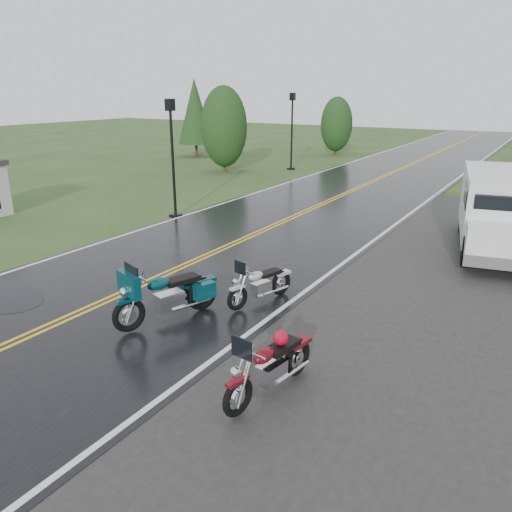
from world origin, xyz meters
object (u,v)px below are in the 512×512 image
at_px(motorcycle_red, 238,383).
at_px(van_white, 471,225).
at_px(lamp_post_far_left, 292,132).
at_px(motorcycle_teal, 128,302).
at_px(motorcycle_silver, 237,289).
at_px(lamp_post_near_left, 173,159).

bearing_deg(motorcycle_red, van_white, 87.98).
distance_m(motorcycle_red, lamp_post_far_left, 25.52).
xyz_separation_m(motorcycle_teal, lamp_post_far_left, (-7.64, 21.75, 1.63)).
height_order(motorcycle_red, van_white, van_white).
bearing_deg(van_white, motorcycle_red, -111.57).
bearing_deg(motorcycle_red, lamp_post_far_left, 124.30).
relative_size(motorcycle_teal, motorcycle_silver, 1.28).
height_order(motorcycle_teal, lamp_post_near_left, lamp_post_near_left).
bearing_deg(van_white, lamp_post_far_left, 122.07).
bearing_deg(lamp_post_near_left, motorcycle_red, -45.71).
xyz_separation_m(van_white, lamp_post_near_left, (-10.92, 0.18, 1.05)).
bearing_deg(lamp_post_near_left, van_white, -0.96).
height_order(motorcycle_teal, van_white, van_white).
relative_size(motorcycle_red, lamp_post_far_left, 0.45).
relative_size(motorcycle_red, motorcycle_silver, 1.11).
bearing_deg(motorcycle_teal, lamp_post_far_left, 128.52).
relative_size(van_white, lamp_post_far_left, 1.33).
height_order(lamp_post_near_left, lamp_post_far_left, lamp_post_far_left).
distance_m(motorcycle_red, motorcycle_teal, 3.64).
distance_m(motorcycle_silver, van_white, 7.19).
bearing_deg(motorcycle_red, motorcycle_silver, 132.09).
height_order(motorcycle_red, motorcycle_teal, motorcycle_teal).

